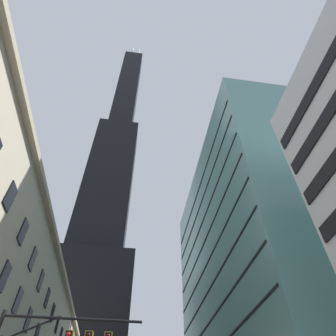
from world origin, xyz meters
name	(u,v)px	position (x,y,z in m)	size (l,w,h in m)	color
dark_skyscraper	(103,215)	(-12.33, 77.35, 65.61)	(25.13, 25.13, 215.55)	black
glass_office_midrise	(257,274)	(19.19, 30.72, 23.19)	(16.49, 41.53, 46.37)	slate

